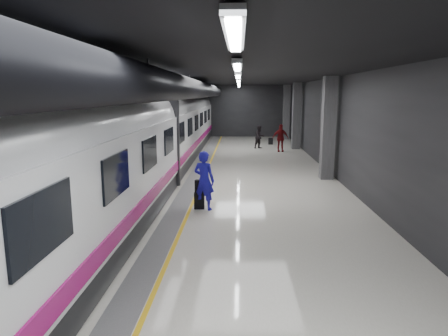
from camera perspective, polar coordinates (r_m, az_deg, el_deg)
ground at (r=16.12m, az=-0.18°, el=-2.88°), size 40.00×40.00×0.00m
platform_hall at (r=16.65m, az=-1.05°, el=9.83°), size 10.02×40.02×4.51m
train at (r=16.23m, az=-11.75°, el=4.41°), size 3.05×38.00×4.05m
traveler_main at (r=12.98m, az=-2.85°, el=-1.79°), size 0.83×0.69×1.94m
suitcase_main at (r=13.23m, az=-3.55°, el=-4.67°), size 0.35×0.23×0.55m
shoulder_bag at (r=13.10m, az=-3.47°, el=-2.63°), size 0.33×0.21×0.42m
traveler_far_a at (r=27.90m, az=5.11°, el=4.44°), size 0.99×0.95×1.61m
traveler_far_b at (r=26.52m, az=8.06°, el=4.27°), size 1.09×0.52×1.80m
suitcase_far at (r=30.28m, az=6.67°, el=3.83°), size 0.34×0.22×0.50m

